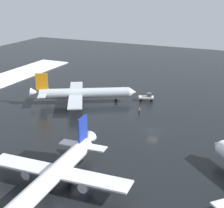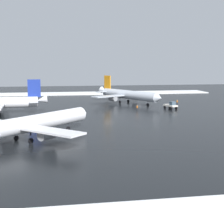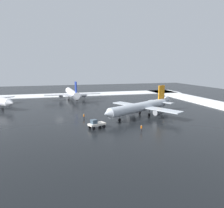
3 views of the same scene
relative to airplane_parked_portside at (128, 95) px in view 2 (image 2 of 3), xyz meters
name	(u,v)px [view 2 (image 2 of 3)]	position (x,y,z in m)	size (l,w,h in m)	color
ground_plane	(109,115)	(26.24, -11.07, -3.19)	(240.00, 240.00, 0.00)	black
snow_bank_left	(87,93)	(-40.76, -11.07, -3.03)	(14.00, 116.00, 0.31)	white
airplane_parked_portside	(128,95)	(0.00, 0.00, 0.00)	(29.66, 25.33, 9.64)	silver
airplane_distant_tail	(31,124)	(54.24, -30.39, 0.04)	(25.95, 25.44, 9.75)	white
pushback_tug	(171,105)	(17.33, 10.28, -1.90)	(5.08, 3.64, 2.50)	silver
ground_crew_mid_apron	(137,108)	(18.97, -1.11, -2.21)	(0.36, 0.36, 1.71)	black
ground_crew_by_nose_gear	(177,102)	(6.72, 16.20, -2.21)	(0.36, 0.36, 1.71)	black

